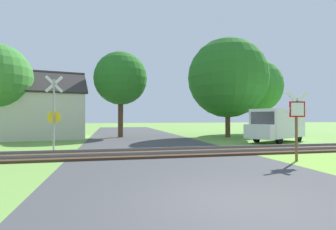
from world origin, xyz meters
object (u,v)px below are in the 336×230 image
object	(u,v)px
mail_truck	(277,124)
stop_sign_near	(297,118)
crossing_sign_far	(54,110)
house	(29,114)
tree_center	(121,79)
tree_right	(228,78)
tree_far	(255,86)

from	to	relation	value
mail_truck	stop_sign_near	bearing A→B (deg)	121.45
crossing_sign_far	house	distance (m)	9.14
house	mail_truck	xyz separation A→B (m)	(17.40, -6.86, -0.73)
stop_sign_near	tree_center	bearing A→B (deg)	-55.85
crossing_sign_far	tree_center	bearing A→B (deg)	63.55
tree_right	tree_center	xyz separation A→B (m)	(-8.92, 2.03, -0.05)
tree_right	mail_truck	bearing A→B (deg)	-74.78
stop_sign_near	mail_truck	distance (m)	8.27
crossing_sign_far	mail_truck	world-z (taller)	crossing_sign_far
crossing_sign_far	house	xyz separation A→B (m)	(-3.50, 8.45, -0.10)
tree_far	tree_center	size ratio (longest dim) A/B	1.07
tree_center	mail_truck	distance (m)	12.89
house	mail_truck	world-z (taller)	house
tree_center	tree_far	bearing A→B (deg)	8.58
house	tree_center	size ratio (longest dim) A/B	1.28
tree_center	house	bearing A→B (deg)	-179.91
house	tree_right	size ratio (longest dim) A/B	1.10
crossing_sign_far	house	world-z (taller)	house
house	tree_far	world-z (taller)	tree_far
crossing_sign_far	mail_truck	bearing A→B (deg)	3.49
tree_center	mail_truck	size ratio (longest dim) A/B	1.41
tree_right	mail_truck	distance (m)	6.31
mail_truck	tree_far	bearing A→B (deg)	-50.95
stop_sign_near	tree_center	xyz separation A→B (m)	(-6.09, 14.00, 3.38)
stop_sign_near	house	size ratio (longest dim) A/B	0.29
stop_sign_near	tree_right	distance (m)	12.78
tree_far	mail_truck	distance (m)	10.41
tree_right	tree_far	xyz separation A→B (m)	(5.05, 4.13, -0.10)
crossing_sign_far	tree_far	xyz separation A→B (m)	(17.63, 10.57, 2.89)
tree_far	tree_right	bearing A→B (deg)	-140.71
stop_sign_near	tree_center	size ratio (longest dim) A/B	0.37
tree_right	tree_far	bearing A→B (deg)	39.29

